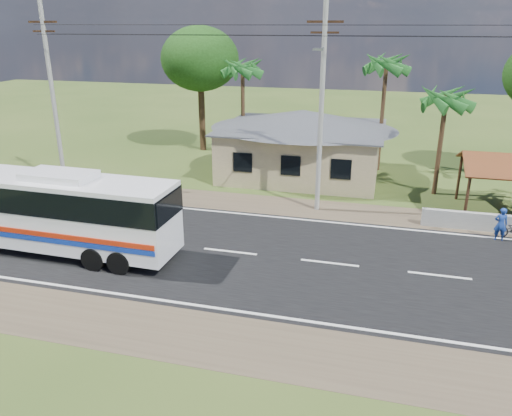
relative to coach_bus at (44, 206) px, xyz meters
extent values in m
plane|color=#2F4619|center=(7.99, 1.89, -2.17)|extent=(120.00, 120.00, 0.00)
cube|color=black|center=(7.99, 1.89, -2.16)|extent=(120.00, 10.00, 0.02)
cube|color=brown|center=(7.99, 8.39, -2.16)|extent=(120.00, 3.00, 0.01)
cube|color=brown|center=(7.99, -4.61, -2.16)|extent=(120.00, 3.00, 0.01)
cube|color=silver|center=(7.99, 6.59, -2.14)|extent=(120.00, 0.15, 0.01)
cube|color=silver|center=(7.99, -2.81, -2.14)|extent=(120.00, 0.15, 0.01)
cube|color=silver|center=(7.99, 1.89, -2.14)|extent=(120.00, 0.15, 0.01)
cube|color=tan|center=(8.99, 14.89, -0.57)|extent=(10.00, 8.00, 3.20)
cube|color=#4C4F54|center=(8.99, 14.89, 1.08)|extent=(10.60, 8.60, 0.10)
pyramid|color=#4C4F54|center=(8.99, 14.89, 2.23)|extent=(12.40, 10.00, 1.20)
cube|color=black|center=(5.99, 10.87, -0.47)|extent=(1.20, 0.08, 1.20)
cube|color=black|center=(8.99, 10.87, -0.47)|extent=(1.20, 0.08, 1.20)
cube|color=black|center=(11.99, 10.87, -0.47)|extent=(1.20, 0.08, 1.20)
cylinder|color=#382414|center=(18.69, 8.59, -0.87)|extent=(0.16, 0.16, 2.60)
cylinder|color=#382414|center=(18.69, 12.19, -0.87)|extent=(0.16, 0.16, 2.60)
cube|color=brown|center=(20.99, 11.49, 0.73)|extent=(5.20, 2.28, 0.90)
cube|color=#9E9E99|center=(19.99, 7.49, -1.72)|extent=(7.00, 0.30, 0.90)
cylinder|color=#9E9E99|center=(-5.01, 8.39, 3.33)|extent=(0.26, 0.26, 11.00)
cube|color=#382414|center=(-5.01, 8.39, 7.63)|extent=(1.80, 0.12, 0.12)
cube|color=#382414|center=(-5.01, 8.39, 7.13)|extent=(1.40, 0.10, 0.10)
cylinder|color=#9E9E99|center=(10.99, 8.39, 3.33)|extent=(0.26, 0.26, 11.00)
cube|color=#382414|center=(10.99, 8.39, 7.63)|extent=(1.80, 0.12, 0.12)
cube|color=#382414|center=(10.99, 8.39, 7.13)|extent=(1.40, 0.10, 0.10)
cylinder|color=gray|center=(10.99, 7.39, 6.43)|extent=(0.08, 2.00, 0.08)
cube|color=gray|center=(10.99, 6.39, 6.43)|extent=(0.50, 0.18, 0.12)
cylinder|color=black|center=(2.99, 8.39, 7.43)|extent=(16.00, 0.02, 0.02)
cylinder|color=black|center=(18.49, 8.39, 7.43)|extent=(15.00, 0.02, 0.02)
cylinder|color=#47301E|center=(17.49, 12.89, 0.83)|extent=(0.28, 0.28, 6.00)
cylinder|color=#47301E|center=(13.99, 17.39, 1.58)|extent=(0.28, 0.28, 7.50)
cylinder|color=#47301E|center=(3.99, 17.89, 1.33)|extent=(0.28, 0.28, 7.00)
cylinder|color=#47301E|center=(-0.01, 19.89, 0.81)|extent=(0.50, 0.50, 5.95)
ellipsoid|color=#17350E|center=(-0.01, 19.89, 4.98)|extent=(6.00, 6.00, 4.92)
cube|color=white|center=(-0.01, 0.00, -0.20)|extent=(12.18, 2.78, 3.03)
cube|color=black|center=(-0.01, 0.00, 0.56)|extent=(12.23, 2.84, 1.11)
cube|color=#AD230A|center=(-0.03, -1.28, -0.75)|extent=(11.93, 0.29, 0.22)
cube|color=navy|center=(-0.03, -1.28, -1.00)|extent=(11.93, 0.29, 0.22)
cube|color=white|center=(1.01, -0.02, 1.47)|extent=(3.07, 1.68, 0.30)
cylinder|color=black|center=(3.00, -1.22, -1.66)|extent=(1.02, 0.37, 1.01)
cylinder|color=black|center=(3.05, 1.10, -1.66)|extent=(1.02, 0.37, 1.01)
cylinder|color=black|center=(4.22, -1.25, -1.66)|extent=(1.02, 0.37, 1.01)
cylinder|color=black|center=(4.26, 1.08, -1.66)|extent=(1.02, 0.37, 1.01)
imported|color=navy|center=(19.98, 6.40, -1.34)|extent=(0.60, 0.40, 1.65)
camera|label=1|loc=(14.34, -17.62, 7.59)|focal=35.00mm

